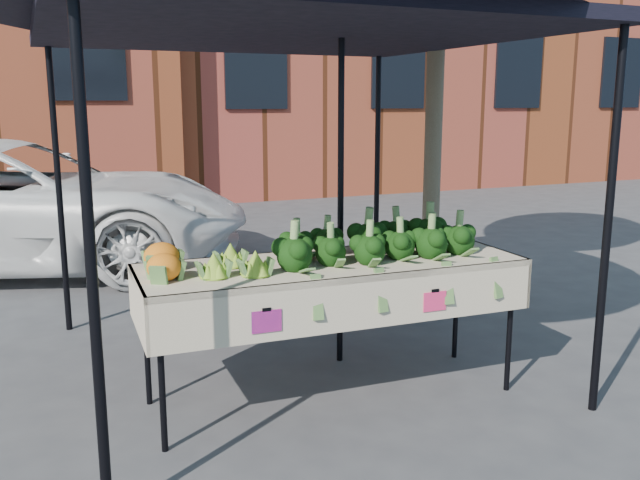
{
  "coord_description": "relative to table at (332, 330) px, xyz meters",
  "views": [
    {
      "loc": [
        -1.5,
        -3.86,
        1.87
      ],
      "look_at": [
        0.2,
        0.1,
        1.0
      ],
      "focal_mm": 38.25,
      "sensor_mm": 36.0,
      "label": 1
    }
  ],
  "objects": [
    {
      "name": "street_tree",
      "position": [
        1.59,
        1.39,
        1.75
      ],
      "size": [
        2.23,
        2.23,
        4.4
      ],
      "primitive_type": null,
      "color": "#1E4C14",
      "rests_on": "ground"
    },
    {
      "name": "ground",
      "position": [
        -0.2,
        0.1,
        -0.45
      ],
      "size": [
        90.0,
        90.0,
        0.0
      ],
      "primitive_type": "plane",
      "color": "#363639"
    },
    {
      "name": "table",
      "position": [
        0.0,
        0.0,
        0.0
      ],
      "size": [
        2.43,
        0.88,
        0.9
      ],
      "color": "beige",
      "rests_on": "ground"
    },
    {
      "name": "canopy",
      "position": [
        -0.04,
        0.64,
        0.92
      ],
      "size": [
        3.16,
        3.16,
        2.74
      ],
      "primitive_type": null,
      "color": "black",
      "rests_on": "ground"
    },
    {
      "name": "cauliflower_pair",
      "position": [
        -1.03,
        0.07,
        0.55
      ],
      "size": [
        0.24,
        0.44,
        0.19
      ],
      "primitive_type": "ellipsoid",
      "color": "orange",
      "rests_on": "table"
    },
    {
      "name": "broccoli_heap",
      "position": [
        0.28,
        0.03,
        0.59
      ],
      "size": [
        1.38,
        0.58,
        0.28
      ],
      "primitive_type": "ellipsoid",
      "color": "black",
      "rests_on": "table"
    },
    {
      "name": "building_right",
      "position": [
        6.8,
        12.6,
        3.8
      ],
      "size": [
        12.0,
        8.0,
        8.5
      ],
      "primitive_type": "cube",
      "color": "brown",
      "rests_on": "ground"
    },
    {
      "name": "romanesco_cluster",
      "position": [
        -0.66,
        -0.01,
        0.56
      ],
      "size": [
        0.44,
        0.48,
        0.21
      ],
      "primitive_type": "ellipsoid",
      "color": "#9DB32D",
      "rests_on": "table"
    }
  ]
}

